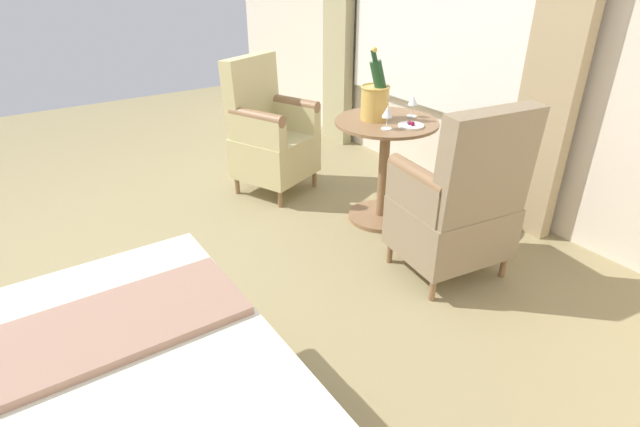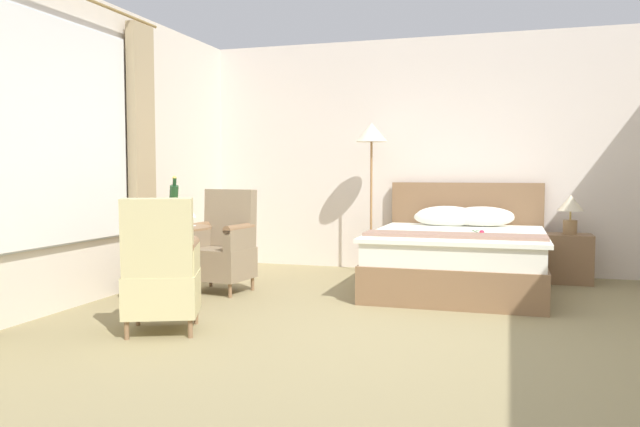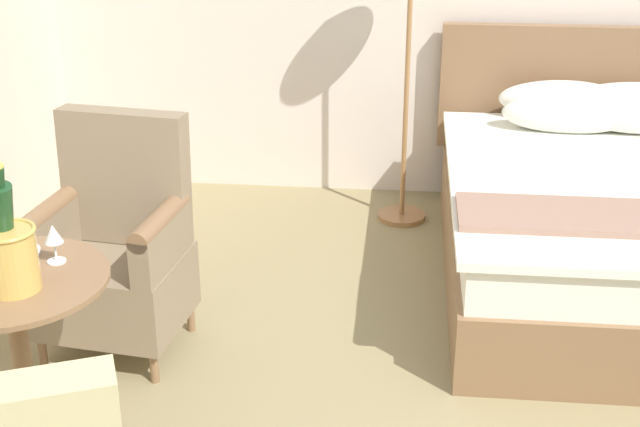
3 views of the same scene
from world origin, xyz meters
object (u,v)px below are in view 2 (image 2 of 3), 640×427
Objects in this scene: bedside_lamp at (571,208)px; armchair_facing_bed at (161,274)px; floor_lamp_brass at (371,144)px; wine_glass_near_bucket at (192,215)px; champagne_bucket at (174,211)px; side_table_round at (174,261)px; nightstand at (569,258)px; wine_glass_near_edge at (156,215)px; snack_plate at (179,224)px; armchair_by_window at (222,247)px; bed at (459,256)px.

armchair_facing_bed is at bearing -134.49° from bedside_lamp.
floor_lamp_brass is 2.57m from wine_glass_near_bucket.
armchair_facing_bed is (0.36, -0.82, -0.42)m from champagne_bucket.
wine_glass_near_bucket is (0.12, 0.14, 0.41)m from side_table_round.
nightstand is 3.78× the size of wine_glass_near_edge.
floor_lamp_brass is at bearing 59.61° from side_table_round.
wine_glass_near_bucket is at bearing -147.51° from bedside_lamp.
armchair_facing_bed is (0.45, -1.07, -0.28)m from snack_plate.
wine_glass_near_bucket is at bearing -89.08° from armchair_by_window.
wine_glass_near_edge is (-0.20, 0.03, 0.41)m from side_table_round.
champagne_bucket is (0.05, -0.07, 0.45)m from side_table_round.
armchair_facing_bed reaches higher than wine_glass_near_edge.
bed is 13.21× the size of snack_plate.
floor_lamp_brass is 10.99× the size of snack_plate.
bed is 2.10× the size of armchair_facing_bed.
bed reaches higher than bedside_lamp.
floor_lamp_brass is at bearing -178.74° from nightstand.
champagne_bucket reaches higher than wine_glass_near_bucket.
bed is 2.78m from wine_glass_near_bucket.
armchair_facing_bed is at bearing -79.89° from armchair_by_window.
armchair_by_window is (-2.31, -0.86, 0.11)m from bed.
side_table_round is (-3.56, -2.33, 0.15)m from nightstand.
bed is at bearing -31.10° from floor_lamp_brass.
nightstand is 3.28× the size of snack_plate.
snack_plate is at bearing -149.65° from bed.
bedside_lamp is (1.14, 0.70, 0.49)m from bed.
bed is 3.10m from wine_glass_near_edge.
armchair_facing_bed is at bearing -134.49° from nightstand.
side_table_round is 4.43× the size of snack_plate.
armchair_by_window is at bearing 67.69° from wine_glass_near_edge.
wine_glass_near_bucket reaches higher than side_table_round.
nightstand is 4.44m from wine_glass_near_edge.
bedside_lamp is 4.40m from wine_glass_near_edge.
armchair_facing_bed is (-2.01, -2.51, 0.11)m from bed.
wine_glass_near_edge reaches higher than side_table_round.
bed is at bearing 33.92° from side_table_round.
bedside_lamp is at bearing 31.55° from bed.
wine_glass_near_bucket is at bearing 48.87° from side_table_round.
armchair_facing_bed is (0.30, -1.66, -0.00)m from armchair_by_window.
floor_lamp_brass reaches higher than snack_plate.
floor_lamp_brass reaches higher than bedside_lamp.
armchair_facing_bed is at bearing -56.70° from wine_glass_near_edge.
wine_glass_near_edge is (-2.61, -1.60, 0.48)m from bed.
side_table_round is at bearing -98.01° from armchair_by_window.
bed is 1.43m from bedside_lamp.
nightstand is at bearing 45.51° from armchair_facing_bed.
snack_plate is at bearing -149.27° from bedside_lamp.
armchair_facing_bed is (0.60, -0.91, -0.37)m from wine_glass_near_edge.
armchair_facing_bed is at bearing -65.51° from side_table_round.
bed is 2.99× the size of side_table_round.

